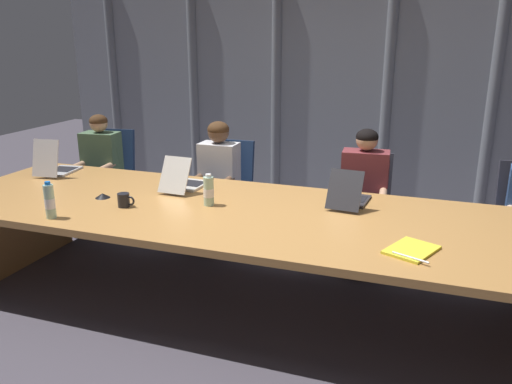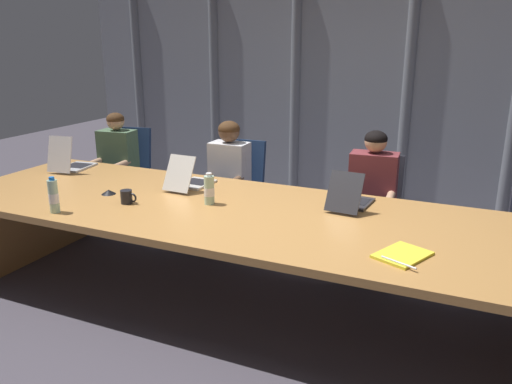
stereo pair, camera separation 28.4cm
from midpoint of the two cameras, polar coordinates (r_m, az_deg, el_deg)
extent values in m
plane|color=#47424C|center=(3.83, -3.38, -12.63)|extent=(14.11, 14.11, 0.00)
cube|color=#B77F42|center=(3.53, -3.58, -2.50)|extent=(4.61, 1.42, 0.05)
cube|color=black|center=(3.55, -3.56, -3.49)|extent=(3.92, 0.10, 0.06)
cube|color=olive|center=(4.80, -26.78, -3.69)|extent=(0.08, 1.21, 0.69)
cube|color=gray|center=(6.12, 7.06, 11.98)|extent=(7.06, 0.10, 2.75)
cylinder|color=slate|center=(7.29, -16.78, 12.18)|extent=(0.12, 0.12, 2.69)
cylinder|color=slate|center=(6.67, -8.27, 12.33)|extent=(0.12, 0.12, 2.69)
cylinder|color=slate|center=(6.24, 0.98, 12.20)|extent=(0.12, 0.12, 2.69)
cylinder|color=slate|center=(5.96, 13.26, 11.54)|extent=(0.12, 0.12, 2.69)
cylinder|color=slate|center=(5.94, 23.96, 10.54)|extent=(0.12, 0.12, 2.69)
cube|color=#BCBCC1|center=(4.91, -22.57, 2.20)|extent=(0.27, 0.36, 0.02)
cube|color=black|center=(4.93, -22.41, 2.39)|extent=(0.22, 0.21, 0.00)
cube|color=#BCBCC1|center=(4.71, -24.22, 3.48)|extent=(0.24, 0.12, 0.31)
cube|color=black|center=(4.71, -24.18, 3.51)|extent=(0.22, 0.10, 0.28)
cube|color=beige|center=(4.15, -9.40, 0.76)|extent=(0.25, 0.32, 0.02)
cube|color=black|center=(4.17, -9.25, 0.98)|extent=(0.21, 0.18, 0.00)
cube|color=beige|center=(3.93, -11.17, 1.85)|extent=(0.24, 0.16, 0.26)
cube|color=black|center=(3.94, -11.13, 1.91)|extent=(0.21, 0.14, 0.23)
cube|color=#2D2D33|center=(3.75, 8.56, -0.93)|extent=(0.26, 0.32, 0.02)
cube|color=black|center=(3.77, 8.66, -0.69)|extent=(0.21, 0.18, 0.00)
cube|color=#2D2D33|center=(3.51, 7.68, 0.19)|extent=(0.25, 0.16, 0.26)
cube|color=black|center=(3.51, 7.71, 0.25)|extent=(0.22, 0.14, 0.23)
cube|color=navy|center=(5.51, -17.78, 0.72)|extent=(0.55, 0.55, 0.08)
cube|color=navy|center=(5.62, -17.00, 4.20)|extent=(0.45, 0.18, 0.51)
cylinder|color=#262628|center=(5.57, -17.59, -1.39)|extent=(0.05, 0.05, 0.35)
cylinder|color=black|center=(5.63, -17.42, -3.26)|extent=(0.60, 0.60, 0.04)
cube|color=navy|center=(4.85, -5.24, -0.68)|extent=(0.49, 0.49, 0.08)
cube|color=navy|center=(4.97, -4.35, 3.11)|extent=(0.44, 0.13, 0.48)
cylinder|color=#262628|center=(4.92, -5.18, -3.05)|extent=(0.05, 0.05, 0.35)
cylinder|color=black|center=(4.98, -5.12, -5.14)|extent=(0.60, 0.60, 0.04)
cube|color=#2D2D38|center=(4.49, 10.18, -2.34)|extent=(0.51, 0.51, 0.08)
cube|color=#2D2D38|center=(4.62, 10.66, 1.64)|extent=(0.44, 0.14, 0.45)
cylinder|color=#262628|center=(4.56, 10.04, -4.88)|extent=(0.05, 0.05, 0.35)
cylinder|color=black|center=(4.63, 9.92, -7.10)|extent=(0.60, 0.60, 0.04)
cube|color=#4C6B4C|center=(5.43, -18.40, 3.69)|extent=(0.39, 0.26, 0.51)
sphere|color=tan|center=(5.37, -18.75, 7.32)|extent=(0.18, 0.18, 0.18)
ellipsoid|color=#472D19|center=(5.37, -18.77, 7.55)|extent=(0.18, 0.18, 0.13)
cylinder|color=#4C6B4C|center=(5.34, -17.06, 4.33)|extent=(0.08, 0.14, 0.27)
cylinder|color=tan|center=(5.19, -18.10, 2.56)|extent=(0.09, 0.30, 0.06)
cylinder|color=#4C6B4C|center=(5.50, -19.83, 4.42)|extent=(0.08, 0.14, 0.27)
cylinder|color=tan|center=(5.36, -20.91, 2.70)|extent=(0.09, 0.30, 0.06)
cylinder|color=#262833|center=(5.29, -18.30, 0.13)|extent=(0.17, 0.41, 0.13)
cylinder|color=#262833|center=(5.21, -19.11, -2.68)|extent=(0.11, 0.11, 0.45)
cylinder|color=#262833|center=(5.39, -20.12, 0.27)|extent=(0.17, 0.41, 0.13)
cylinder|color=#262833|center=(5.31, -20.93, -2.48)|extent=(0.11, 0.11, 0.45)
cube|color=silver|center=(4.77, -5.87, 2.57)|extent=(0.35, 0.22, 0.49)
sphere|color=brown|center=(4.69, -5.99, 6.71)|extent=(0.20, 0.20, 0.20)
ellipsoid|color=#472D19|center=(4.69, -6.00, 7.00)|extent=(0.20, 0.20, 0.15)
cylinder|color=silver|center=(4.70, -4.26, 3.09)|extent=(0.07, 0.14, 0.27)
cylinder|color=brown|center=(4.54, -5.26, 1.05)|extent=(0.06, 0.30, 0.06)
cylinder|color=silver|center=(4.82, -7.48, 3.34)|extent=(0.07, 0.14, 0.27)
cylinder|color=brown|center=(4.66, -8.56, 1.37)|extent=(0.06, 0.30, 0.06)
cylinder|color=#262833|center=(4.63, -5.67, -1.41)|extent=(0.13, 0.40, 0.13)
cylinder|color=#262833|center=(4.55, -6.53, -4.64)|extent=(0.11, 0.11, 0.45)
cylinder|color=#262833|center=(4.71, -7.88, -1.16)|extent=(0.13, 0.40, 0.13)
cylinder|color=#262833|center=(4.63, -8.77, -4.32)|extent=(0.11, 0.11, 0.45)
cube|color=brown|center=(4.38, 10.29, 1.25)|extent=(0.40, 0.25, 0.51)
sphere|color=tan|center=(4.30, 10.53, 5.79)|extent=(0.18, 0.18, 0.18)
ellipsoid|color=black|center=(4.30, 10.55, 6.08)|extent=(0.19, 0.19, 0.14)
cylinder|color=brown|center=(4.35, 12.48, 1.94)|extent=(0.08, 0.14, 0.27)
cylinder|color=tan|center=(4.18, 12.22, -0.32)|extent=(0.08, 0.30, 0.06)
cylinder|color=brown|center=(4.38, 8.20, 2.26)|extent=(0.08, 0.14, 0.27)
cylinder|color=tan|center=(4.21, 7.77, 0.02)|extent=(0.08, 0.30, 0.06)
cylinder|color=#262833|center=(4.27, 11.17, -3.26)|extent=(0.16, 0.41, 0.13)
cylinder|color=#262833|center=(4.18, 10.82, -6.83)|extent=(0.11, 0.11, 0.45)
cylinder|color=#262833|center=(4.29, 8.51, -3.04)|extent=(0.16, 0.41, 0.13)
cylinder|color=#262833|center=(4.20, 8.08, -6.60)|extent=(0.11, 0.11, 0.45)
cylinder|color=#335184|center=(4.37, 25.20, 0.15)|extent=(0.08, 0.14, 0.27)
cylinder|color=beige|center=(4.20, 24.97, -2.13)|extent=(0.09, 0.30, 0.06)
cylinder|color=#262833|center=(4.19, 25.05, -8.19)|extent=(0.11, 0.11, 0.45)
cylinder|color=#ADD1B2|center=(3.63, -7.58, 0.07)|extent=(0.07, 0.07, 0.21)
cylinder|color=white|center=(3.63, -7.57, -0.09)|extent=(0.08, 0.08, 0.06)
cylinder|color=white|center=(3.60, -7.65, 1.82)|extent=(0.04, 0.04, 0.02)
cylinder|color=#ADD1B2|center=(3.66, -24.26, -1.01)|extent=(0.07, 0.07, 0.23)
cylinder|color=white|center=(3.66, -24.24, -1.18)|extent=(0.07, 0.07, 0.07)
cylinder|color=blue|center=(3.63, -24.49, 0.88)|extent=(0.04, 0.04, 0.02)
cylinder|color=black|center=(3.74, -16.78, -0.90)|extent=(0.08, 0.08, 0.10)
torus|color=black|center=(3.71, -16.10, -0.99)|extent=(0.07, 0.01, 0.07)
cone|color=black|center=(4.00, -18.83, -0.41)|extent=(0.11, 0.11, 0.03)
cube|color=yellow|center=(2.95, 14.46, -6.36)|extent=(0.32, 0.36, 0.02)
cylinder|color=silver|center=(2.82, 14.21, -7.19)|extent=(0.20, 0.09, 0.01)
camera|label=1|loc=(0.14, -92.26, -0.69)|focal=35.60mm
camera|label=2|loc=(0.14, 87.74, 0.69)|focal=35.60mm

